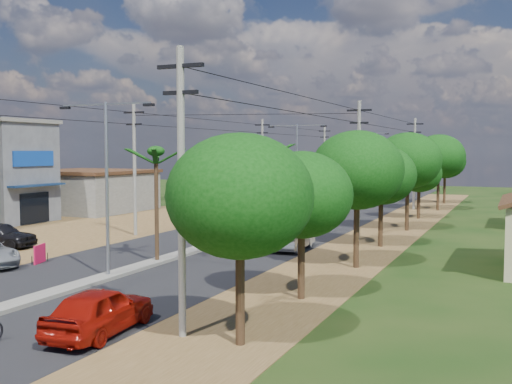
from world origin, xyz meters
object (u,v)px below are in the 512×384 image
car_silver_mid (293,238)px  roadside_sign (40,254)px  car_red_near (100,311)px  car_white_far (251,208)px

car_silver_mid → roadside_sign: 13.95m
car_red_near → car_white_far: 35.16m
roadside_sign → car_white_far: bearing=70.8°
car_red_near → roadside_sign: 13.43m
car_white_far → roadside_sign: (-0.50, -25.34, -0.17)m
car_silver_mid → car_white_far: (-10.00, 16.16, -0.06)m
car_silver_mid → roadside_sign: car_silver_mid is taller
car_red_near → roadside_sign: car_red_near is taller
car_white_far → car_silver_mid: bearing=-77.7°
car_silver_mid → car_white_far: 19.00m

